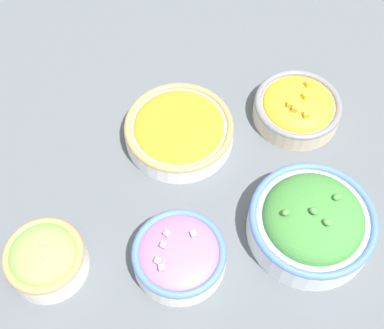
% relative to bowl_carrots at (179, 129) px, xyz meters
% --- Properties ---
extents(ground_plane, '(3.00, 3.00, 0.00)m').
position_rel_bowl_carrots_xyz_m(ground_plane, '(0.02, -0.07, -0.02)').
color(ground_plane, '#4C5156').
extents(bowl_carrots, '(0.18, 0.18, 0.05)m').
position_rel_bowl_carrots_xyz_m(bowl_carrots, '(0.00, 0.00, 0.00)').
color(bowl_carrots, white).
rests_on(bowl_carrots, ground_plane).
extents(bowl_lettuce, '(0.12, 0.12, 0.07)m').
position_rel_bowl_carrots_xyz_m(bowl_lettuce, '(-0.19, -0.23, 0.01)').
color(bowl_lettuce, silver).
rests_on(bowl_lettuce, ground_plane).
extents(bowl_broccoli, '(0.19, 0.19, 0.09)m').
position_rel_bowl_carrots_xyz_m(bowl_broccoli, '(0.20, -0.18, 0.01)').
color(bowl_broccoli, silver).
rests_on(bowl_broccoli, ground_plane).
extents(bowl_squash, '(0.15, 0.15, 0.06)m').
position_rel_bowl_carrots_xyz_m(bowl_squash, '(0.20, 0.04, 0.00)').
color(bowl_squash, beige).
rests_on(bowl_squash, ground_plane).
extents(bowl_red_onion, '(0.14, 0.14, 0.06)m').
position_rel_bowl_carrots_xyz_m(bowl_red_onion, '(-0.00, -0.22, 0.00)').
color(bowl_red_onion, white).
rests_on(bowl_red_onion, ground_plane).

